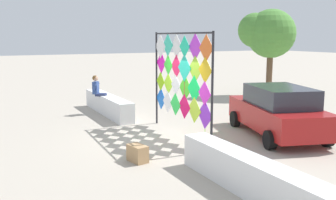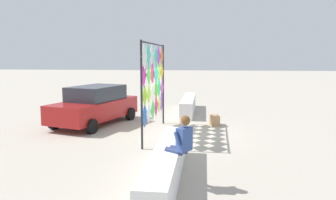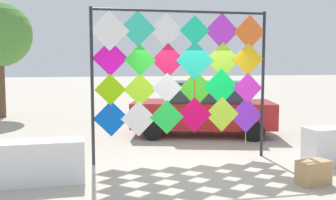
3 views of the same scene
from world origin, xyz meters
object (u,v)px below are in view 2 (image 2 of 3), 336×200
seated_vendor (179,144)px  kite_display_rack (154,81)px  parked_car (95,105)px  cardboard_box_large (215,120)px

seated_vendor → kite_display_rack: bearing=15.5°
parked_car → cardboard_box_large: (0.35, -5.13, -0.62)m
seated_vendor → cardboard_box_large: (6.59, -0.98, -0.75)m
seated_vendor → cardboard_box_large: bearing=-8.4°
parked_car → cardboard_box_large: parked_car is taller
parked_car → seated_vendor: bearing=-146.3°
cardboard_box_large → parked_car: bearing=93.9°
parked_car → cardboard_box_large: bearing=-86.1°
seated_vendor → parked_car: 7.50m
kite_display_rack → seated_vendor: 5.04m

